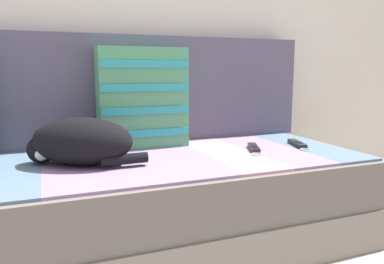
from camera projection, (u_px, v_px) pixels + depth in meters
The scene contains 6 objects.
couch at pixel (101, 207), 1.46m from camera, with size 2.19×0.82×0.37m.
sofa_backrest at pixel (87, 90), 1.69m from camera, with size 2.15×0.14×0.50m.
throw_pillow_striped at pixel (143, 98), 1.65m from camera, with size 0.39×0.14×0.44m.
sleeping_cat at pixel (79, 143), 1.34m from camera, with size 0.42×0.35×0.17m.
game_remote_near at pixel (298, 144), 1.69m from camera, with size 0.10×0.20×0.02m.
game_remote_far at pixel (254, 148), 1.60m from camera, with size 0.12×0.20×0.02m.
Camera 1 is at (-0.18, -1.28, 0.71)m, focal length 35.00 mm.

